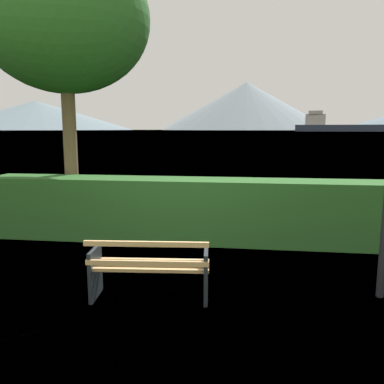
{
  "coord_description": "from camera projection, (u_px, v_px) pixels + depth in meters",
  "views": [
    {
      "loc": [
        1.23,
        -4.92,
        2.25
      ],
      "look_at": [
        0.0,
        4.12,
        0.78
      ],
      "focal_mm": 37.07,
      "sensor_mm": 36.0,
      "label": 1
    }
  ],
  "objects": [
    {
      "name": "water_surface",
      "position": [
        245.0,
        131.0,
        306.58
      ],
      "size": [
        620.0,
        620.0,
        0.0
      ],
      "primitive_type": "plane",
      "color": "slate",
      "rests_on": "ground_plane"
    },
    {
      "name": "ground_plane",
      "position": [
        151.0,
        297.0,
        5.33
      ],
      "size": [
        1400.0,
        1400.0,
        0.0
      ],
      "primitive_type": "plane",
      "color": "#4C6B33"
    },
    {
      "name": "tree_near_bench",
      "position": [
        64.0,
        20.0,
        8.3
      ],
      "size": [
        3.61,
        3.61,
        6.05
      ],
      "color": "brown",
      "rests_on": "ground_plane"
    },
    {
      "name": "distant_hills",
      "position": [
        302.0,
        109.0,
        536.4
      ],
      "size": [
        927.16,
        364.06,
        69.18
      ],
      "color": "slate",
      "rests_on": "ground_plane"
    },
    {
      "name": "park_bench",
      "position": [
        150.0,
        269.0,
        5.21
      ],
      "size": [
        1.61,
        0.7,
        0.87
      ],
      "color": "tan",
      "rests_on": "ground_plane"
    },
    {
      "name": "hedge_row",
      "position": [
        183.0,
        210.0,
        7.97
      ],
      "size": [
        8.04,
        0.88,
        1.25
      ],
      "primitive_type": "cube",
      "color": "#285B23",
      "rests_on": "ground_plane"
    },
    {
      "name": "cargo_ship_large",
      "position": [
        342.0,
        126.0,
        286.74
      ],
      "size": [
        78.6,
        27.73,
        14.92
      ],
      "color": "#2D384C",
      "rests_on": "water_surface"
    }
  ]
}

